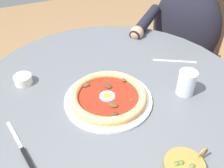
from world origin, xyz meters
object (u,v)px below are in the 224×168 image
at_px(dining_table, 112,114).
at_px(pizza_on_plate, 108,97).
at_px(olive_pan, 184,166).
at_px(fork_utensil, 175,61).
at_px(ramekin_capers, 23,79).
at_px(water_glass, 186,84).
at_px(steak_knife, 24,152).
at_px(cafe_chair_diner, 189,45).
at_px(diner_person, 179,57).

xyz_separation_m(dining_table, pizza_on_plate, (0.04, 0.06, 0.16)).
bearing_deg(olive_pan, fork_utensil, -122.78).
bearing_deg(ramekin_capers, dining_table, 150.41).
bearing_deg(fork_utensil, water_glass, 64.26).
distance_m(olive_pan, fork_utensil, 0.52).
bearing_deg(olive_pan, water_glass, -127.26).
bearing_deg(steak_knife, cafe_chair_diner, -151.96).
relative_size(dining_table, pizza_on_plate, 3.38).
bearing_deg(steak_knife, pizza_on_plate, -161.85).
height_order(dining_table, pizza_on_plate, pizza_on_plate).
bearing_deg(diner_person, dining_table, 29.76).
bearing_deg(dining_table, fork_utensil, -171.02).
bearing_deg(dining_table, olive_pan, 95.70).
bearing_deg(steak_knife, water_glass, -177.54).
xyz_separation_m(fork_utensil, cafe_chair_diner, (-0.41, -0.37, -0.21)).
distance_m(dining_table, steak_knife, 0.41).
bearing_deg(dining_table, diner_person, -150.24).
distance_m(ramekin_capers, diner_person, 0.96).
distance_m(dining_table, fork_utensil, 0.36).
bearing_deg(water_glass, steak_knife, 2.46).
height_order(ramekin_capers, diner_person, diner_person).
xyz_separation_m(water_glass, olive_pan, (0.19, 0.26, -0.03)).
relative_size(fork_utensil, cafe_chair_diner, 0.19).
xyz_separation_m(steak_knife, cafe_chair_diner, (-1.08, -0.58, -0.22)).
bearing_deg(ramekin_capers, pizza_on_plate, 138.76).
height_order(fork_utensil, cafe_chair_diner, cafe_chair_diner).
bearing_deg(cafe_chair_diner, olive_pan, 49.20).
relative_size(water_glass, fork_utensil, 0.56).
xyz_separation_m(olive_pan, diner_person, (-0.57, -0.74, -0.25)).
relative_size(olive_pan, fork_utensil, 0.82).
distance_m(pizza_on_plate, diner_person, 0.81).
xyz_separation_m(water_glass, diner_person, (-0.38, -0.48, -0.27)).
bearing_deg(steak_knife, dining_table, -155.48).
distance_m(steak_knife, diner_person, 1.11).
relative_size(pizza_on_plate, cafe_chair_diner, 0.35).
bearing_deg(pizza_on_plate, steak_knife, 18.15).
height_order(dining_table, olive_pan, olive_pan).
relative_size(dining_table, ramekin_capers, 15.67).
relative_size(diner_person, cafe_chair_diner, 1.28).
height_order(water_glass, fork_utensil, water_glass).
bearing_deg(olive_pan, pizza_on_plate, -76.83).
height_order(olive_pan, cafe_chair_diner, cafe_chair_diner).
relative_size(steak_knife, diner_person, 0.19).
height_order(water_glass, olive_pan, water_glass).
height_order(dining_table, steak_knife, steak_knife).
bearing_deg(pizza_on_plate, dining_table, -124.12).
relative_size(ramekin_capers, fork_utensil, 0.40).
xyz_separation_m(dining_table, fork_utensil, (-0.32, -0.05, 0.14)).
bearing_deg(water_glass, dining_table, -29.76).
distance_m(ramekin_capers, fork_utensil, 0.63).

